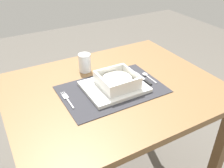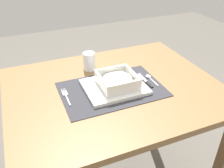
{
  "view_description": "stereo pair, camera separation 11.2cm",
  "coord_description": "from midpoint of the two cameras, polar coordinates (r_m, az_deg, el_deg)",
  "views": [
    {
      "loc": [
        -0.48,
        -0.85,
        1.37
      ],
      "look_at": [
        -0.02,
        -0.02,
        0.78
      ],
      "focal_mm": 39.6,
      "sensor_mm": 36.0,
      "label": 1
    },
    {
      "loc": [
        -0.38,
        -0.89,
        1.37
      ],
      "look_at": [
        -0.02,
        -0.02,
        0.78
      ],
      "focal_mm": 39.6,
      "sensor_mm": 36.0,
      "label": 2
    }
  ],
  "objects": [
    {
      "name": "fork",
      "position": [
        1.09,
        -7.78,
        -2.73
      ],
      "size": [
        0.02,
        0.14,
        0.0
      ],
      "rotation": [
        0.0,
        0.0,
        -0.01
      ],
      "color": "silver",
      "rests_on": "placemat"
    },
    {
      "name": "drinking_glass",
      "position": [
        1.28,
        -2.77,
        4.96
      ],
      "size": [
        0.06,
        0.06,
        0.09
      ],
      "color": "white",
      "rests_on": "dining_table"
    },
    {
      "name": "serving_plate",
      "position": [
        1.13,
        3.35,
        -0.74
      ],
      "size": [
        0.27,
        0.23,
        0.02
      ],
      "primitive_type": "cube",
      "color": "white",
      "rests_on": "placemat"
    },
    {
      "name": "spoon",
      "position": [
        1.23,
        11.2,
        1.42
      ],
      "size": [
        0.02,
        0.11,
        0.01
      ],
      "rotation": [
        0.0,
        0.0,
        0.01
      ],
      "color": "silver",
      "rests_on": "placemat"
    },
    {
      "name": "dining_table",
      "position": [
        1.21,
        3.07,
        -4.88
      ],
      "size": [
        0.98,
        0.77,
        0.75
      ],
      "color": "brown",
      "rests_on": "ground"
    },
    {
      "name": "porridge_bowl",
      "position": [
        1.12,
        4.1,
        0.51
      ],
      "size": [
        0.16,
        0.16,
        0.06
      ],
      "color": "white",
      "rests_on": "serving_plate"
    },
    {
      "name": "placemat",
      "position": [
        1.13,
        2.82,
        -1.31
      ],
      "size": [
        0.46,
        0.31,
        0.0
      ],
      "primitive_type": "cube",
      "color": "#2D2D33",
      "rests_on": "dining_table"
    },
    {
      "name": "butter_knife",
      "position": [
        1.2,
        10.51,
        0.56
      ],
      "size": [
        0.01,
        0.14,
        0.01
      ],
      "rotation": [
        0.0,
        0.0,
        0.04
      ],
      "color": "black",
      "rests_on": "placemat"
    }
  ]
}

